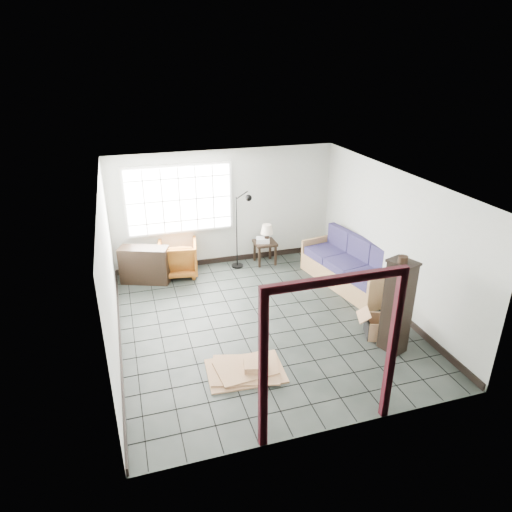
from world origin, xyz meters
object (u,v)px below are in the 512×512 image
object	(u,v)px
side_table	(265,246)
tall_shelf	(397,306)
armchair	(178,256)
futon_sofa	(351,268)

from	to	relation	value
side_table	tall_shelf	distance (m)	3.96
side_table	tall_shelf	bearing A→B (deg)	-76.03
armchair	tall_shelf	xyz separation A→B (m)	(2.94, -3.82, 0.39)
armchair	tall_shelf	size ratio (longest dim) A/B	0.53
futon_sofa	side_table	distance (m)	2.06
tall_shelf	armchair	bearing A→B (deg)	107.67
armchair	futon_sofa	bearing A→B (deg)	164.28
futon_sofa	armchair	world-z (taller)	futon_sofa
armchair	side_table	distance (m)	1.99
armchair	side_table	bearing A→B (deg)	-171.37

